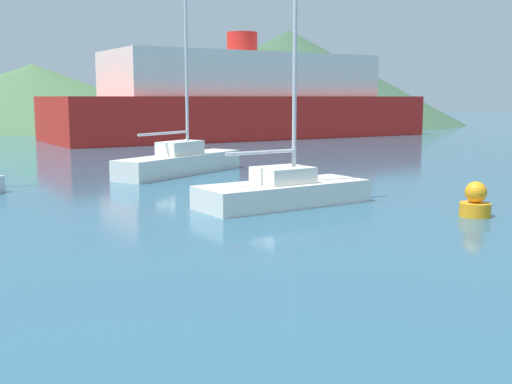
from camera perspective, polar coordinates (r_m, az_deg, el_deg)
name	(u,v)px	position (r m, az deg, el deg)	size (l,w,h in m)	color
sailboat_inner	(283,190)	(18.17, 2.43, 0.20)	(5.31, 3.03, 7.01)	white
sailboat_outer	(180,159)	(25.75, -6.73, 2.89)	(5.87, 5.23, 11.54)	white
ferry_distant	(242,101)	(49.02, -1.23, 8.09)	(29.90, 15.05, 7.82)	red
buoy_marker	(475,202)	(17.40, 18.92, -0.85)	(0.79, 0.79, 0.91)	orange
hill_east	(33,95)	(71.07, -19.22, 8.12)	(35.07, 35.07, 6.42)	#476B42
hill_far_east	(288,77)	(75.17, 2.86, 10.16)	(39.83, 39.83, 10.61)	#38563D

